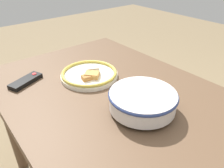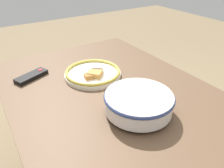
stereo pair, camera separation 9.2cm
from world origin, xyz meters
name	(u,v)px [view 2 (the right image)]	position (x,y,z in m)	size (l,w,h in m)	color
dining_table	(113,110)	(0.00, 0.00, 0.61)	(1.19, 0.83, 0.70)	brown
noodle_bowl	(139,102)	(-0.16, -0.01, 0.75)	(0.26, 0.26, 0.08)	silver
food_plate	(92,73)	(0.18, 0.00, 0.72)	(0.27, 0.27, 0.05)	silver
tv_remote	(31,76)	(0.32, 0.26, 0.71)	(0.11, 0.17, 0.02)	black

